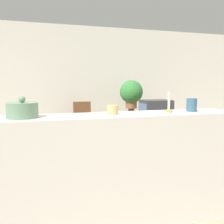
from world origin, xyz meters
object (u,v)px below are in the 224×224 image
object	(u,v)px
wooden_chair	(83,122)
television	(156,113)
couch	(59,155)
potted_plant	(131,93)
decorative_bowl	(22,110)

from	to	relation	value
wooden_chair	television	bearing A→B (deg)	-36.20
couch	television	size ratio (longest dim) A/B	3.58
television	potted_plant	world-z (taller)	potted_plant
television	decorative_bowl	xyz separation A→B (m)	(-2.38, -2.27, 0.39)
decorative_bowl	couch	bearing A→B (deg)	74.95
television	wooden_chair	distance (m)	1.63
potted_plant	decorative_bowl	size ratio (longest dim) A/B	2.45
television	couch	bearing A→B (deg)	-159.67
television	decorative_bowl	world-z (taller)	decorative_bowl
couch	television	world-z (taller)	television
couch	decorative_bowl	size ratio (longest dim) A/B	7.90
television	potted_plant	bearing A→B (deg)	103.25
wooden_chair	decorative_bowl	xyz separation A→B (m)	(-1.09, -3.22, 0.64)
couch	wooden_chair	xyz separation A→B (m)	(0.67, 1.68, 0.23)
potted_plant	television	bearing A→B (deg)	-76.75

